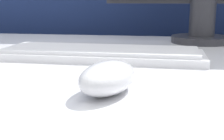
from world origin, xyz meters
name	(u,v)px	position (x,y,z in m)	size (l,w,h in m)	color
partition_panel	(125,59)	(0.00, 0.67, 0.66)	(5.00, 0.03, 1.32)	navy
computer_mouse_near	(108,77)	(0.07, -0.16, 0.79)	(0.10, 0.13, 0.04)	silver
keyboard	(101,53)	(0.01, 0.09, 0.78)	(0.45, 0.16, 0.02)	silver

